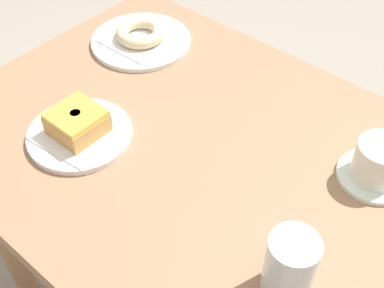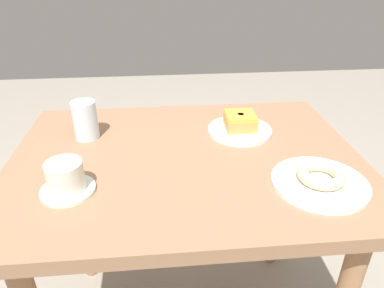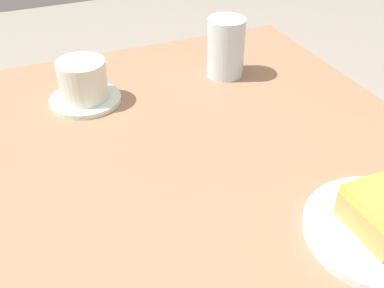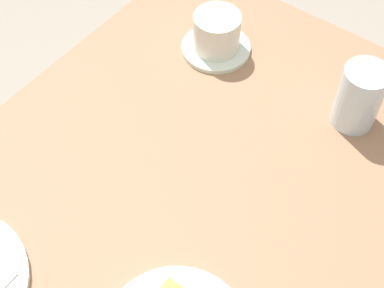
% 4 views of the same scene
% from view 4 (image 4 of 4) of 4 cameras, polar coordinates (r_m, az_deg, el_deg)
% --- Properties ---
extents(table, '(0.97, 0.72, 0.72)m').
position_cam_4_polar(table, '(0.95, -1.00, -8.63)').
color(table, '#966F51').
rests_on(table, ground_plane).
extents(water_glass, '(0.07, 0.07, 0.11)m').
position_cam_4_polar(water_glass, '(0.94, 16.73, 4.62)').
color(water_glass, silver).
rests_on(water_glass, table).
extents(coffee_cup, '(0.13, 0.13, 0.08)m').
position_cam_4_polar(coffee_cup, '(1.03, 2.53, 11.07)').
color(coffee_cup, silver).
rests_on(coffee_cup, table).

